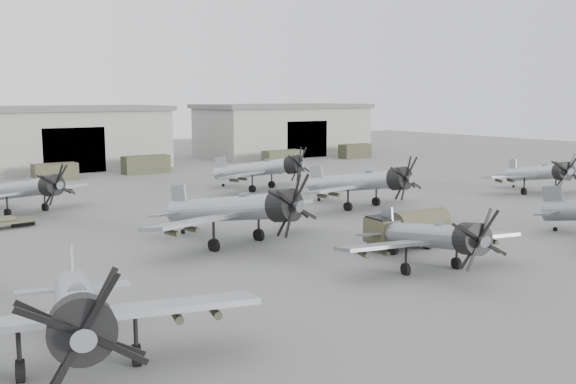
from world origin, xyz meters
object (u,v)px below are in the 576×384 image
Objects in this scene: fuel_tanker at (409,227)px; aircraft_far_1 at (263,169)px; aircraft_mid_1 at (238,209)px; aircraft_mid_2 at (364,182)px; aircraft_near_0 at (78,310)px; aircraft_far_0 at (27,189)px; aircraft_near_1 at (434,237)px; aircraft_mid_3 at (541,173)px.

aircraft_far_1 is at bearing 81.08° from fuel_tanker.
aircraft_mid_2 is at bearing 7.04° from aircraft_mid_1.
aircraft_near_0 is 2.07× the size of fuel_tanker.
aircraft_mid_1 is 26.18m from aircraft_far_1.
aircraft_far_1 reaches higher than aircraft_far_0.
aircraft_near_0 is 1.17× the size of aircraft_near_1.
aircraft_near_1 is 35.79m from aircraft_far_0.
aircraft_far_1 is at bearing 86.78° from aircraft_near_1.
aircraft_mid_2 is 1.06× the size of aircraft_far_1.
aircraft_near_0 reaches higher than aircraft_mid_3.
aircraft_mid_1 reaches higher than aircraft_far_1.
aircraft_far_1 is (15.68, 20.96, -0.22)m from aircraft_mid_1.
aircraft_mid_1 reaches higher than fuel_tanker.
aircraft_mid_1 is at bearing 58.01° from aircraft_near_0.
aircraft_mid_2 is 1.12× the size of aircraft_far_0.
aircraft_mid_1 is (-5.72, 12.06, 0.45)m from aircraft_near_1.
fuel_tanker is at bearing -77.39° from aircraft_far_0.
aircraft_near_1 is 13.36m from aircraft_mid_1.
aircraft_mid_1 reaches higher than aircraft_near_0.
aircraft_mid_3 is at bearing -65.16° from aircraft_far_1.
aircraft_far_1 is (30.79, 35.00, -0.13)m from aircraft_near_0.
aircraft_mid_3 is 0.95× the size of aircraft_far_1.
aircraft_near_1 is at bearing -132.66° from aircraft_mid_3.
aircraft_far_1 is 1.91× the size of fuel_tanker.
aircraft_mid_1 is at bearing -168.15° from aircraft_mid_2.
aircraft_near_0 reaches higher than aircraft_far_0.
aircraft_near_1 is at bearing -118.97° from fuel_tanker.
aircraft_far_0 is at bearing -178.72° from aircraft_mid_3.
aircraft_near_0 is 1.09× the size of aircraft_far_1.
aircraft_mid_2 is at bearing -109.33° from aircraft_far_1.
aircraft_mid_3 is at bearing 31.98° from aircraft_near_0.
aircraft_mid_1 is 1.19× the size of aircraft_far_0.
aircraft_mid_2 is 29.33m from aircraft_far_0.
aircraft_near_0 is 25.28m from fuel_tanker.
aircraft_mid_3 reaches higher than fuel_tanker.
aircraft_mid_1 is 1.06× the size of aircraft_mid_2.
aircraft_near_0 is 37.78m from aircraft_mid_2.
aircraft_far_0 is 1.81× the size of fuel_tanker.
aircraft_near_0 is 1.02× the size of aircraft_mid_2.
aircraft_mid_1 is 22.46m from aircraft_far_0.
aircraft_mid_2 is 2.03× the size of fuel_tanker.
aircraft_mid_2 is at bearing -168.28° from aircraft_mid_3.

